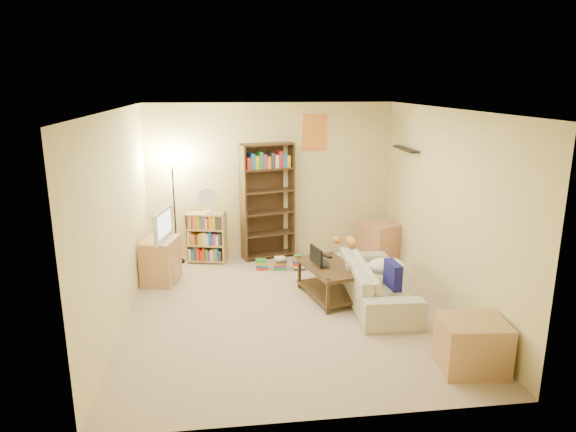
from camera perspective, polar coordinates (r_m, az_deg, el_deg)
The scene contains 19 objects.
room at distance 6.16m, azimuth 0.01°, elevation 3.59°, with size 4.50×4.54×2.52m.
sofa at distance 6.87m, azimuth 9.80°, elevation -7.21°, with size 0.81×1.90×0.55m, color #BBB59B.
navy_pillow at distance 6.44m, azimuth 11.57°, elevation -6.43°, with size 0.36×0.11×0.32m, color navy.
cream_blanket at distance 6.88m, azimuth 10.87°, elevation -5.51°, with size 0.50×0.36×0.22m, color white.
tabby_cat at distance 7.36m, azimuth 6.72°, elevation -2.75°, with size 0.43×0.17×0.15m.
coffee_table at distance 6.89m, azimuth 4.62°, elevation -6.72°, with size 0.81×1.14×0.46m.
laptop at distance 6.88m, azimuth 4.25°, elevation -5.25°, with size 0.23×0.33×0.02m, color black.
laptop_screen at distance 6.78m, azimuth 3.14°, elevation -4.42°, with size 0.01×0.34×0.23m, color white.
mug at distance 6.65m, azimuth 6.79°, elevation -5.72°, with size 0.13×0.13×0.09m, color silver.
tv_remote at distance 7.17m, azimuth 4.26°, elevation -4.43°, with size 0.06×0.18×0.02m, color black.
tv_stand at distance 7.62m, azimuth -13.97°, elevation -4.83°, with size 0.43×0.60×0.64m, color tan.
television at distance 7.47m, azimuth -14.22°, elevation -0.95°, with size 0.26×0.75×0.43m, color black.
tall_bookshelf at distance 8.28m, azimuth -2.29°, elevation 1.97°, with size 0.89×0.49×1.88m.
short_bookshelf at distance 8.29m, azimuth -9.09°, elevation -2.40°, with size 0.67×0.39×0.81m.
desk_fan at distance 8.08m, azimuth -8.96°, elevation 1.86°, with size 0.29×0.16×0.42m.
floor_lamp at distance 8.15m, azimuth -12.66°, elevation 3.67°, with size 0.28×0.28×1.64m.
side_table at distance 8.43m, azimuth 10.23°, elevation -2.82°, with size 0.54×0.54×0.62m, color tan.
end_cabinet at distance 5.59m, azimuth 19.80°, elevation -13.33°, with size 0.63×0.53×0.53m, color tan.
book_stacks at distance 7.96m, azimuth 1.45°, elevation -5.26°, with size 1.34×0.31×0.23m.
Camera 1 is at (-0.76, -6.00, 2.80)m, focal length 32.00 mm.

